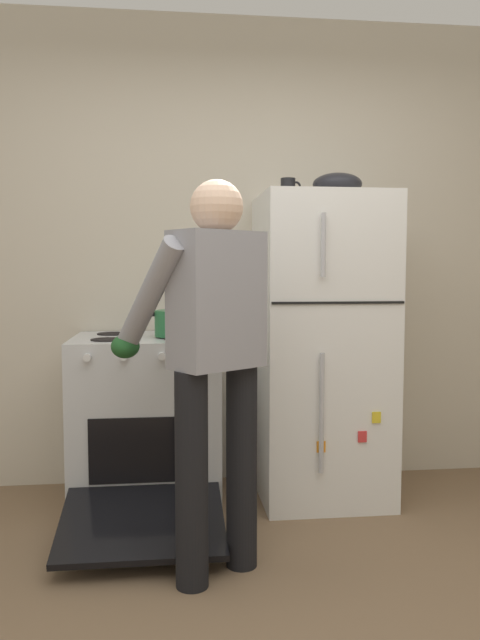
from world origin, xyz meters
name	(u,v)px	position (x,y,z in m)	size (l,w,h in m)	color
kitchen_wall_back	(231,253)	(0.00, 1.95, 1.35)	(6.00, 0.10, 2.70)	beige
refrigerator	(321,347)	(0.46, 1.57, 0.82)	(0.68, 0.72, 1.65)	white
stove_range	(146,422)	(-0.50, 1.55, 0.44)	(0.76, 1.21, 0.90)	silver
person_cook	(212,344)	(-0.20, 0.74, 0.95)	(0.65, 0.69, 1.60)	black
red_pot	(176,323)	(-0.34, 1.52, 0.97)	(0.32, 0.22, 0.14)	#236638
coffee_mug	(288,187)	(0.28, 1.62, 1.70)	(0.11, 0.08, 0.10)	black
mixing_bowl	(337,184)	(0.54, 1.57, 1.71)	(0.26, 0.26, 0.12)	black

